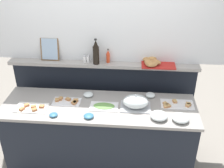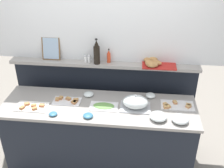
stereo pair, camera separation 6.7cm
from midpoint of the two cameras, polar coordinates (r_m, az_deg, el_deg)
ground_plane at (r=4.16m, az=-0.76°, el=-10.57°), size 12.00×12.00×0.00m
buffet_counter at (r=3.41m, az=-2.04°, el=-11.01°), size 2.23×0.68×0.94m
back_ledge_unit at (r=3.70m, az=-0.99°, el=-3.51°), size 2.34×0.22×1.27m
upper_wall_panel at (r=3.21m, az=-1.13°, el=16.05°), size 2.94×0.08×1.33m
sandwich_platter_rear at (r=3.22m, az=-8.70°, el=-3.47°), size 0.32×0.18×0.04m
sandwich_platter_side at (r=3.21m, az=-15.85°, el=-4.56°), size 0.36×0.20×0.04m
sandwich_platter_front at (r=3.20m, az=13.96°, el=-4.34°), size 0.37×0.20×0.04m
cold_cuts_platter at (r=3.09m, az=-1.11°, el=-4.66°), size 0.32×0.19×0.02m
serving_cloche at (r=3.06m, az=5.55°, el=-3.81°), size 0.34×0.24×0.17m
glass_bowl_large at (r=2.95m, az=14.70°, el=-7.16°), size 0.18×0.18×0.07m
glass_bowl_medium at (r=3.29m, az=-4.33°, el=-2.17°), size 0.12×0.12×0.05m
glass_bowl_small at (r=3.30m, az=8.65°, el=-2.42°), size 0.12×0.12×0.05m
glass_bowl_extra at (r=2.94m, az=10.31°, el=-6.73°), size 0.18×0.18×0.07m
condiment_bowl_red at (r=3.02m, az=-11.60°, el=-6.17°), size 0.09×0.09×0.03m
condiment_bowl_teal at (r=2.94m, az=-4.37°, el=-6.62°), size 0.11×0.11×0.04m
wine_bottle_dark at (r=3.26m, az=-2.63°, el=6.58°), size 0.08×0.08×0.32m
hot_sauce_bottle at (r=3.31m, az=-0.09°, el=5.76°), size 0.04×0.04×0.18m
salt_shaker at (r=3.35m, az=-5.00°, el=5.30°), size 0.03×0.03×0.09m
pepper_shaker at (r=3.34m, az=-4.25°, el=5.27°), size 0.03×0.03×0.09m
bread_basket at (r=3.30m, az=9.39°, el=4.45°), size 0.41×0.33×0.08m
framed_picture at (r=3.45m, az=-12.10°, el=7.30°), size 0.23×0.07×0.29m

